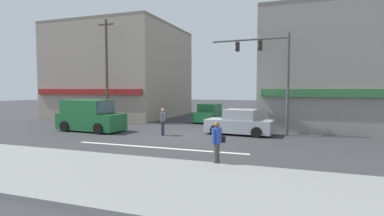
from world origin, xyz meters
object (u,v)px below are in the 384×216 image
pedestrian_mid_crossing (163,120)px  utility_pole_near_left (107,70)px  street_tree (285,74)px  pedestrian_foreground_with_bag (217,141)px  sedan_crossing_leftbound (210,114)px  sedan_parked_curbside (239,123)px  traffic_light_mast (272,67)px  van_crossing_center (90,116)px

pedestrian_mid_crossing → utility_pole_near_left: bearing=148.7°
street_tree → pedestrian_mid_crossing: street_tree is taller
pedestrian_mid_crossing → pedestrian_foreground_with_bag: bearing=-50.1°
utility_pole_near_left → pedestrian_mid_crossing: utility_pole_near_left is taller
sedan_crossing_leftbound → sedan_parked_curbside: bearing=-59.0°
traffic_light_mast → pedestrian_mid_crossing: 7.44m
traffic_light_mast → utility_pole_near_left: bearing=172.4°
utility_pole_near_left → pedestrian_foreground_with_bag: (12.16, -10.37, -3.44)m
street_tree → sedan_parked_curbside: size_ratio=1.29×
street_tree → pedestrian_mid_crossing: bearing=-137.6°
pedestrian_foreground_with_bag → utility_pole_near_left: bearing=139.5°
street_tree → sedan_parked_curbside: street_tree is taller
van_crossing_center → pedestrian_mid_crossing: size_ratio=2.83×
van_crossing_center → sedan_parked_curbside: van_crossing_center is taller
utility_pole_near_left → traffic_light_mast: size_ratio=1.37×
street_tree → sedan_parked_curbside: (-2.46, -4.26, -3.23)m
sedan_parked_curbside → pedestrian_foreground_with_bag: bearing=-85.0°
sedan_parked_curbside → pedestrian_foreground_with_bag: size_ratio=2.52×
utility_pole_near_left → van_crossing_center: 5.69m
sedan_crossing_leftbound → sedan_parked_curbside: size_ratio=1.00×
street_tree → sedan_crossing_leftbound: size_ratio=1.29×
sedan_parked_curbside → pedestrian_mid_crossing: size_ratio=2.52×
van_crossing_center → sedan_parked_curbside: 10.00m
utility_pole_near_left → pedestrian_foreground_with_bag: utility_pole_near_left is taller
sedan_crossing_leftbound → pedestrian_mid_crossing: (-0.61, -8.18, 0.24)m
pedestrian_mid_crossing → van_crossing_center: bearing=179.4°
street_tree → sedan_crossing_leftbound: (-6.20, 1.96, -3.23)m
sedan_crossing_leftbound → van_crossing_center: size_ratio=0.89×
street_tree → van_crossing_center: street_tree is taller
van_crossing_center → pedestrian_mid_crossing: bearing=-0.6°
street_tree → traffic_light_mast: bearing=-99.4°
utility_pole_near_left → sedan_parked_curbside: bearing=-11.7°
traffic_light_mast → sedan_crossing_leftbound: bearing=134.7°
traffic_light_mast → van_crossing_center: traffic_light_mast is taller
street_tree → utility_pole_near_left: bearing=-172.2°
utility_pole_near_left → van_crossing_center: bearing=-69.0°
street_tree → pedestrian_foreground_with_bag: street_tree is taller
sedan_parked_curbside → van_crossing_center: bearing=-169.1°
utility_pole_near_left → sedan_crossing_leftbound: (7.71, 3.86, -3.69)m
sedan_crossing_leftbound → pedestrian_mid_crossing: 8.21m
traffic_light_mast → van_crossing_center: 12.34m
sedan_parked_curbside → street_tree: bearing=60.0°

